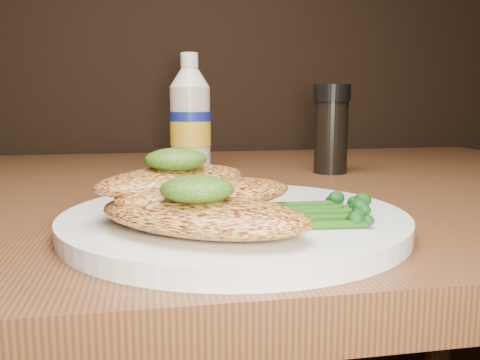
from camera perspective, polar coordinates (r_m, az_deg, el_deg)
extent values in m
cylinder|color=white|center=(0.43, -0.64, -4.60)|extent=(0.29, 0.29, 0.02)
ellipsoid|color=gold|center=(0.36, -4.35, -3.93)|extent=(0.19, 0.17, 0.03)
ellipsoid|color=gold|center=(0.40, -3.79, -1.59)|extent=(0.17, 0.12, 0.02)
ellipsoid|color=gold|center=(0.42, -7.54, -0.01)|extent=(0.16, 0.14, 0.02)
ellipsoid|color=black|center=(0.35, -4.91, -1.06)|extent=(0.06, 0.06, 0.02)
ellipsoid|color=black|center=(0.42, -7.30, 2.31)|extent=(0.06, 0.06, 0.02)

